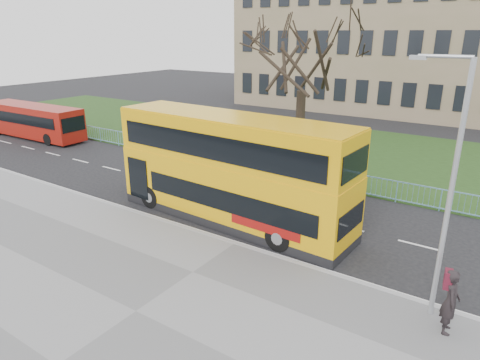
# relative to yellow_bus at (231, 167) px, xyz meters

# --- Properties ---
(ground) EXTENTS (120.00, 120.00, 0.00)m
(ground) POSITION_rel_yellow_bus_xyz_m (1.53, -0.39, -2.47)
(ground) COLOR black
(ground) RESTS_ON ground
(pavement) EXTENTS (80.00, 10.50, 0.12)m
(pavement) POSITION_rel_yellow_bus_xyz_m (1.53, -7.14, -2.41)
(pavement) COLOR slate
(pavement) RESTS_ON ground
(kerb) EXTENTS (80.00, 0.20, 0.14)m
(kerb) POSITION_rel_yellow_bus_xyz_m (1.53, -1.94, -2.40)
(kerb) COLOR gray
(kerb) RESTS_ON ground
(grass_verge) EXTENTS (80.00, 15.40, 0.08)m
(grass_verge) POSITION_rel_yellow_bus_xyz_m (1.53, 13.91, -2.43)
(grass_verge) COLOR #1E3613
(grass_verge) RESTS_ON ground
(guard_railing) EXTENTS (40.00, 0.12, 1.10)m
(guard_railing) POSITION_rel_yellow_bus_xyz_m (1.53, 6.21, -1.92)
(guard_railing) COLOR #7EBDE0
(guard_railing) RESTS_ON ground
(bare_tree) EXTENTS (7.49, 7.49, 10.70)m
(bare_tree) POSITION_rel_yellow_bus_xyz_m (-1.47, 9.61, 2.96)
(bare_tree) COLOR black
(bare_tree) RESTS_ON grass_verge
(civic_building) EXTENTS (30.00, 15.00, 14.00)m
(civic_building) POSITION_rel_yellow_bus_xyz_m (-3.47, 34.61, 4.53)
(civic_building) COLOR #7A6C4E
(civic_building) RESTS_ON ground
(yellow_bus) EXTENTS (11.12, 3.19, 4.61)m
(yellow_bus) POSITION_rel_yellow_bus_xyz_m (0.00, 0.00, 0.00)
(yellow_bus) COLOR #E9A809
(yellow_bus) RESTS_ON ground
(red_bus) EXTENTS (9.80, 2.54, 2.57)m
(red_bus) POSITION_rel_yellow_bus_xyz_m (-21.97, 4.29, -1.11)
(red_bus) COLOR maroon
(red_bus) RESTS_ON ground
(pedestrian) EXTENTS (0.56, 0.75, 1.88)m
(pedestrian) POSITION_rel_yellow_bus_xyz_m (9.30, -2.99, -1.41)
(pedestrian) COLOR black
(pedestrian) RESTS_ON pavement
(street_lamp) EXTENTS (1.55, 0.19, 7.29)m
(street_lamp) POSITION_rel_yellow_bus_xyz_m (8.70, -2.39, 1.65)
(street_lamp) COLOR #9CA0A5
(street_lamp) RESTS_ON pavement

